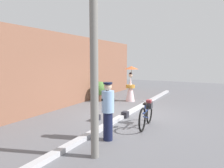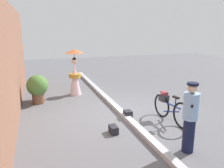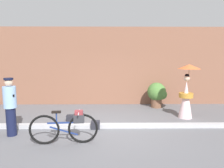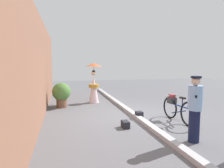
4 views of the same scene
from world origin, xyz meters
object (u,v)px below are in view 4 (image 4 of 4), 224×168
Objects in this scene: backpack_on_pavement at (139,115)px; person_officer at (195,107)px; bicycle_near_officer at (177,108)px; backpack_spare at (126,124)px; potted_plant_by_door at (62,93)px; person_with_parasol at (94,83)px.

person_officer is at bearing -167.52° from backpack_on_pavement.
backpack_spare is at bearing 96.82° from bicycle_near_officer.
backpack_on_pavement is at bearing 12.48° from person_officer.
potted_plant_by_door reaches higher than backpack_on_pavement.
person_officer is 5.67m from potted_plant_by_door.
potted_plant_by_door is (3.10, 3.67, 0.16)m from bicycle_near_officer.
bicycle_near_officer is 1.78m from person_officer.
backpack_on_pavement is at bearing -160.61° from person_with_parasol.
backpack_on_pavement is (0.65, 1.06, -0.32)m from bicycle_near_officer.
bicycle_near_officer is 4.39m from person_with_parasol.
potted_plant_by_door is 4.14× the size of backpack_on_pavement.
bicycle_near_officer is 5.19× the size of backpack_spare.
person_with_parasol reaches higher than person_officer.
backpack_on_pavement is at bearing -133.28° from potted_plant_by_door.
bicycle_near_officer is at bearing -130.18° from potted_plant_by_door.
potted_plant_by_door reaches higher than backpack_spare.
backpack_spare is (-3.32, -1.83, -0.50)m from potted_plant_by_door.
potted_plant_by_door reaches higher than bicycle_near_officer.
backpack_spare is (1.42, 1.28, -0.75)m from person_officer.
person_officer is 5.66m from person_with_parasol.
bicycle_near_officer is at bearing -121.24° from backpack_on_pavement.
person_with_parasol reaches higher than backpack_spare.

